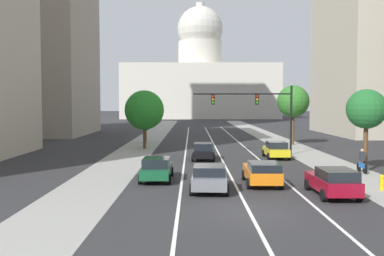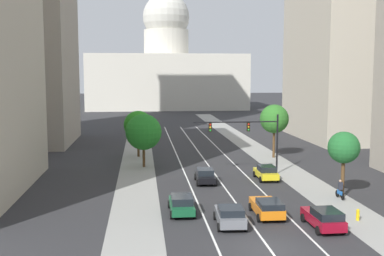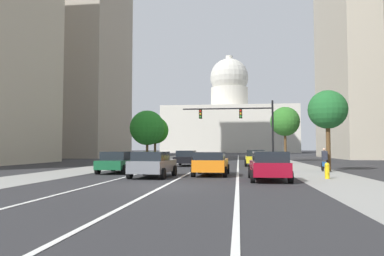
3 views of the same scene
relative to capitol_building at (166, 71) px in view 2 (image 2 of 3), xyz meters
The scene contains 20 objects.
ground_plane 84.41m from the capitol_building, 90.00° to the right, with size 400.00×400.00×0.00m, color #2B2B2D.
sidewalk_left 89.77m from the capitol_building, 95.53° to the right, with size 4.04×130.00×0.01m, color gray.
sidewalk_right 89.77m from the capitol_building, 84.47° to the right, with size 4.04×130.00×0.01m, color gray.
lane_stripe_left 99.33m from the capitol_building, 91.91° to the right, with size 0.16×90.00×0.01m, color white.
lane_stripe_center 99.28m from the capitol_building, 90.00° to the right, with size 0.16×90.00×0.01m, color white.
lane_stripe_right 99.33m from the capitol_building, 88.09° to the right, with size 0.16×90.00×0.01m, color white.
capitol_building is the anchor object (origin of this frame).
car_green 115.89m from the capitol_building, 92.44° to the right, with size 2.01×4.44×1.48m.
car_yellow 104.81m from the capitol_building, 87.30° to the right, with size 1.99×4.03×1.53m.
car_gray 119.27m from the capitol_building, 90.79° to the right, with size 2.28×4.18×1.51m.
car_orange 117.41m from the capitol_building, 89.20° to the right, with size 2.18×4.48×1.48m.
car_black 105.52m from the capitol_building, 90.90° to the right, with size 2.09×4.21×1.47m.
car_crimson 120.71m from the capitol_building, 87.65° to the right, with size 2.08×4.37×1.54m.
traffic_signal_mast 101.66m from the capitol_building, 87.85° to the right, with size 9.45×0.39×6.63m.
fire_hydrant 119.36m from the capitol_building, 86.03° to the right, with size 0.26×0.35×0.91m.
cyclist 113.23m from the capitol_building, 85.17° to the right, with size 0.37×1.70×1.72m.
street_tree_near_left 96.39m from the capitol_building, 94.65° to the right, with size 4.28×4.28×6.34m.
street_tree_near_right 112.54m from the capitol_building, 84.96° to the right, with size 2.85×2.85×5.98m.
street_tree_far_right 91.95m from the capitol_building, 84.15° to the right, with size 3.79×3.79×7.05m.
street_tree_mid_left 89.26m from the capitol_building, 95.47° to the right, with size 3.84×3.84×6.17m.
Camera 2 is at (-7.99, -28.62, 11.11)m, focal length 44.70 mm.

